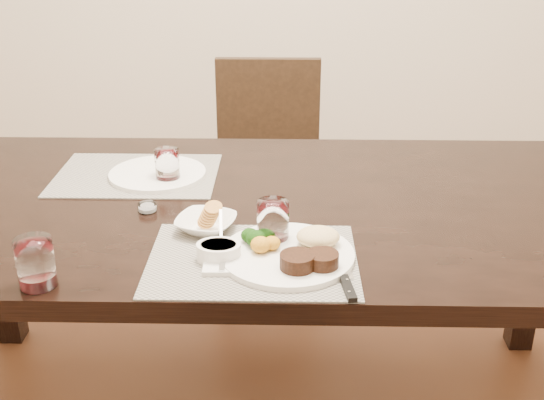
{
  "coord_description": "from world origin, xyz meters",
  "views": [
    {
      "loc": [
        0.08,
        -1.64,
        1.49
      ],
      "look_at": [
        0.04,
        -0.15,
        0.82
      ],
      "focal_mm": 45.0,
      "sensor_mm": 36.0,
      "label": 1
    }
  ],
  "objects_px": {
    "dinner_plate": "(294,251)",
    "steak_knife": "(347,282)",
    "wine_glass_near": "(273,224)",
    "far_plate": "(158,174)",
    "chair_far": "(268,162)",
    "cracker_bowl": "(206,223)"
  },
  "relations": [
    {
      "from": "wine_glass_near",
      "to": "far_plate",
      "type": "relative_size",
      "value": 0.37
    },
    {
      "from": "dinner_plate",
      "to": "wine_glass_near",
      "type": "height_order",
      "value": "wine_glass_near"
    },
    {
      "from": "chair_far",
      "to": "steak_knife",
      "type": "xyz_separation_m",
      "value": [
        0.2,
        -1.36,
        0.26
      ]
    },
    {
      "from": "dinner_plate",
      "to": "steak_knife",
      "type": "xyz_separation_m",
      "value": [
        0.11,
        -0.11,
        -0.01
      ]
    },
    {
      "from": "cracker_bowl",
      "to": "far_plate",
      "type": "bearing_deg",
      "value": 117.34
    },
    {
      "from": "dinner_plate",
      "to": "cracker_bowl",
      "type": "bearing_deg",
      "value": 155.54
    },
    {
      "from": "chair_far",
      "to": "far_plate",
      "type": "xyz_separation_m",
      "value": [
        -0.29,
        -0.77,
        0.26
      ]
    },
    {
      "from": "chair_far",
      "to": "wine_glass_near",
      "type": "xyz_separation_m",
      "value": [
        0.05,
        -1.18,
        0.3
      ]
    },
    {
      "from": "chair_far",
      "to": "cracker_bowl",
      "type": "distance_m",
      "value": 1.16
    },
    {
      "from": "chair_far",
      "to": "wine_glass_near",
      "type": "relative_size",
      "value": 8.85
    },
    {
      "from": "chair_far",
      "to": "steak_knife",
      "type": "bearing_deg",
      "value": -81.5
    },
    {
      "from": "wine_glass_near",
      "to": "far_plate",
      "type": "xyz_separation_m",
      "value": [
        -0.34,
        0.4,
        -0.04
      ]
    },
    {
      "from": "chair_far",
      "to": "steak_knife",
      "type": "relative_size",
      "value": 4.05
    },
    {
      "from": "steak_knife",
      "to": "far_plate",
      "type": "relative_size",
      "value": 0.81
    },
    {
      "from": "cracker_bowl",
      "to": "steak_knife",
      "type": "bearing_deg",
      "value": -37.19
    },
    {
      "from": "steak_knife",
      "to": "wine_glass_near",
      "type": "xyz_separation_m",
      "value": [
        -0.16,
        0.18,
        0.04
      ]
    },
    {
      "from": "chair_far",
      "to": "dinner_plate",
      "type": "bearing_deg",
      "value": -85.73
    },
    {
      "from": "steak_knife",
      "to": "far_plate",
      "type": "distance_m",
      "value": 0.77
    },
    {
      "from": "steak_knife",
      "to": "chair_far",
      "type": "bearing_deg",
      "value": 90.97
    },
    {
      "from": "dinner_plate",
      "to": "far_plate",
      "type": "bearing_deg",
      "value": 137.13
    },
    {
      "from": "dinner_plate",
      "to": "steak_knife",
      "type": "height_order",
      "value": "dinner_plate"
    },
    {
      "from": "wine_glass_near",
      "to": "far_plate",
      "type": "distance_m",
      "value": 0.53
    }
  ]
}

